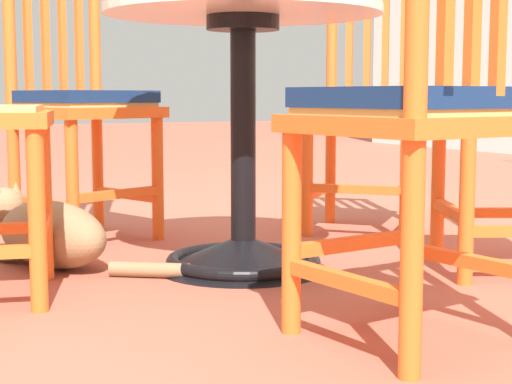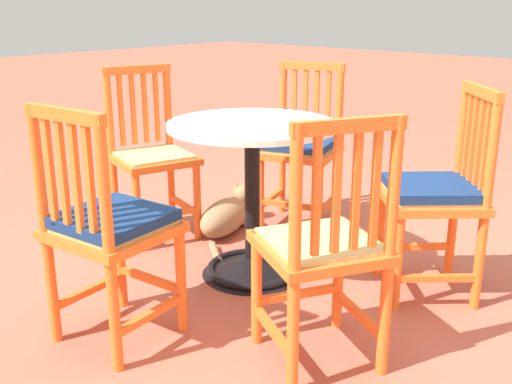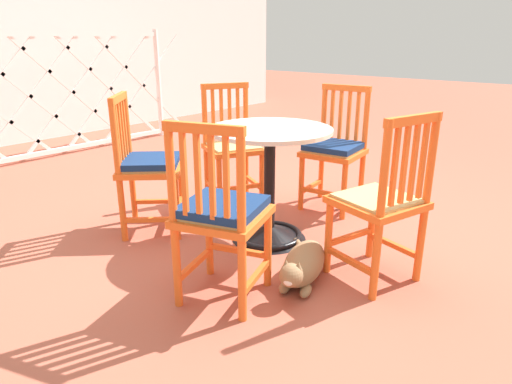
{
  "view_description": "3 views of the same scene",
  "coord_description": "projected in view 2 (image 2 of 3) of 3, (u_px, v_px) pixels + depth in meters",
  "views": [
    {
      "loc": [
        2.06,
        -1.13,
        0.49
      ],
      "look_at": [
        -0.16,
        0.04,
        0.19
      ],
      "focal_mm": 57.94,
      "sensor_mm": 36.0,
      "label": 1
    },
    {
      "loc": [
        1.97,
        1.7,
        1.25
      ],
      "look_at": [
        -0.01,
        -0.09,
        0.4
      ],
      "focal_mm": 42.6,
      "sensor_mm": 36.0,
      "label": 2
    },
    {
      "loc": [
        -2.1,
        -1.77,
        1.25
      ],
      "look_at": [
        -0.04,
        -0.03,
        0.32
      ],
      "focal_mm": 31.8,
      "sensor_mm": 36.0,
      "label": 3
    }
  ],
  "objects": [
    {
      "name": "tabby_cat",
      "position": [
        227.0,
        215.0,
        3.4
      ],
      "size": [
        0.65,
        0.46,
        0.23
      ],
      "color": "#8E704C",
      "rests_on": "ground_plane"
    },
    {
      "name": "orange_chair_tucked_in",
      "position": [
        302.0,
        148.0,
        3.42
      ],
      "size": [
        0.51,
        0.51,
        0.91
      ],
      "color": "orange",
      "rests_on": "ground_plane"
    },
    {
      "name": "orange_chair_facing_out",
      "position": [
        109.0,
        229.0,
        2.22
      ],
      "size": [
        0.44,
        0.44,
        0.91
      ],
      "color": "orange",
      "rests_on": "ground_plane"
    },
    {
      "name": "orange_chair_by_planter",
      "position": [
        323.0,
        250.0,
        2.07
      ],
      "size": [
        0.54,
        0.54,
        0.91
      ],
      "color": "orange",
      "rests_on": "ground_plane"
    },
    {
      "name": "cafe_table",
      "position": [
        252.0,
        217.0,
        2.81
      ],
      "size": [
        0.76,
        0.76,
        0.73
      ],
      "color": "black",
      "rests_on": "ground_plane"
    },
    {
      "name": "orange_chair_at_corner",
      "position": [
        151.0,
        158.0,
        3.27
      ],
      "size": [
        0.5,
        0.5,
        0.91
      ],
      "color": "orange",
      "rests_on": "ground_plane"
    },
    {
      "name": "orange_chair_near_fence",
      "position": [
        436.0,
        196.0,
        2.6
      ],
      "size": [
        0.57,
        0.57,
        0.91
      ],
      "color": "orange",
      "rests_on": "ground_plane"
    },
    {
      "name": "ground_plane",
      "position": [
        269.0,
        277.0,
        2.85
      ],
      "size": [
        24.0,
        24.0,
        0.0
      ],
      "primitive_type": "plane",
      "color": "#AD5642"
    }
  ]
}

